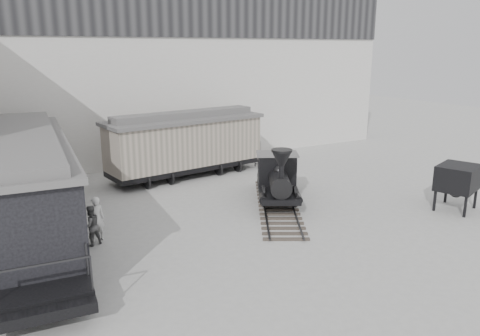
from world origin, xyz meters
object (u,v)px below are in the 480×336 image
locomotive (277,181)px  visitor_a (96,219)px  passenger_coach (28,185)px  visitor_b (91,226)px  boxcar (185,143)px  coal_hopper (457,181)px

locomotive → visitor_a: size_ratio=4.64×
visitor_a → locomotive: bearing=-178.9°
passenger_coach → visitor_a: 3.00m
visitor_a → visitor_b: bearing=48.5°
locomotive → visitor_b: size_ratio=5.27×
passenger_coach → visitor_b: size_ratio=9.26×
boxcar → coal_hopper: boxcar is taller
visitor_b → coal_hopper: size_ratio=0.66×
locomotive → passenger_coach: size_ratio=0.57×
coal_hopper → visitor_b: bearing=145.1°
visitor_b → visitor_a: bearing=-146.4°
passenger_coach → visitor_b: passenger_coach is taller
visitor_b → passenger_coach: bearing=-64.7°
locomotive → boxcar: (-1.98, 6.69, 0.90)m
visitor_a → visitor_b: 0.47m
visitor_a → visitor_b: visitor_a is taller
boxcar → passenger_coach: (-8.93, -5.47, 0.13)m
visitor_a → coal_hopper: (15.47, -4.47, 0.49)m
boxcar → passenger_coach: size_ratio=0.66×
locomotive → coal_hopper: bearing=-7.4°
locomotive → passenger_coach: (-10.91, 1.21, 1.03)m
visitor_b → coal_hopper: (15.76, -4.11, 0.60)m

